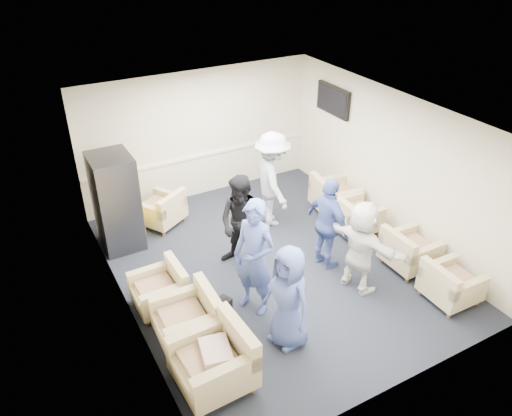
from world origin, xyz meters
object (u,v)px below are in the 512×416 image
armchair_left_mid (191,320)px  person_back_right (272,180)px  armchair_right_midnear (408,252)px  vending_machine (116,202)px  armchair_right_near (449,285)px  armchair_right_far (333,197)px  person_back_left (242,223)px  person_front_left (288,298)px  armchair_right_midfar (353,217)px  armchair_left_far (162,290)px  armchair_corner (162,211)px  armchair_left_near (217,362)px  person_mid_left (255,258)px  person_front_right (361,247)px  person_mid_right (328,224)px

armchair_left_mid → person_back_right: size_ratio=0.46×
armchair_left_mid → person_back_right: (2.59, 2.15, 0.61)m
armchair_right_midnear → vending_machine: size_ratio=0.44×
armchair_left_mid → armchair_right_near: armchair_left_mid is taller
armchair_right_far → person_back_left: bearing=114.7°
vending_machine → person_front_left: bearing=-68.9°
armchair_right_midfar → armchair_left_far: bearing=95.5°
person_back_left → vending_machine: bearing=-171.7°
armchair_right_midnear → armchair_corner: armchair_right_midnear is taller
armchair_left_near → armchair_left_far: 1.76m
armchair_right_near → vending_machine: bearing=46.1°
person_mid_left → person_front_right: bearing=50.2°
armchair_left_far → armchair_corner: armchair_corner is taller
person_back_left → person_mid_left: bearing=-54.5°
person_back_right → person_mid_right: person_back_right is taller
vending_machine → person_back_left: 2.34m
person_back_right → person_back_left: bearing=141.6°
armchair_corner → person_mid_left: person_mid_left is taller
armchair_right_near → person_front_right: (-1.02, 0.96, 0.49)m
vending_machine → person_front_right: vending_machine is taller
person_front_left → armchair_right_midnear: bearing=87.7°
armchair_corner → person_front_left: person_front_left is taller
armchair_left_mid → person_front_left: (1.17, -0.71, 0.46)m
armchair_right_near → armchair_corner: (-3.14, 4.30, 0.01)m
vending_machine → person_back_left: (1.65, -1.66, -0.04)m
person_back_right → person_mid_left: bearing=154.8°
armchair_left_mid → armchair_right_far: size_ratio=0.93×
armchair_right_midnear → armchair_right_midfar: size_ratio=0.95×
armchair_right_midfar → armchair_right_far: 0.80m
armchair_corner → person_back_right: bearing=122.7°
armchair_left_near → armchair_left_far: (-0.12, 1.76, -0.06)m
person_back_right → person_front_right: bearing=-163.6°
person_mid_left → person_mid_right: size_ratio=1.13×
person_back_right → armchair_left_mid: bearing=140.9°
person_front_right → person_front_left: bearing=92.3°
armchair_left_mid → armchair_corner: armchair_left_mid is taller
armchair_left_mid → person_mid_right: person_mid_right is taller
person_front_left → armchair_right_near: bearing=67.5°
armchair_left_near → person_back_left: 2.59m
armchair_right_near → vending_machine: 5.73m
person_back_right → person_front_right: size_ratio=1.19×
armchair_right_midfar → person_front_right: person_front_right is taller
armchair_right_midnear → person_front_left: person_front_left is taller
person_front_right → armchair_right_near: bearing=-146.9°
armchair_left_near → armchair_right_near: size_ratio=1.24×
armchair_left_far → person_mid_left: 1.56m
armchair_left_near → person_front_right: 2.93m
armchair_right_midnear → person_back_right: bearing=28.6°
armchair_corner → armchair_right_near: bearing=95.6°
armchair_left_far → person_mid_left: bearing=59.2°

